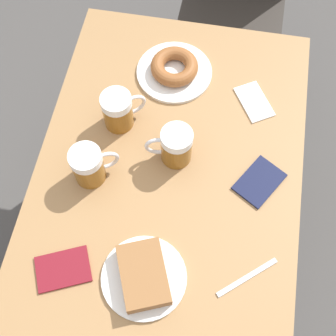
# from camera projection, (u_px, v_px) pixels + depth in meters

# --- Properties ---
(ground_plane) EXTENTS (8.00, 8.00, 0.00)m
(ground_plane) POSITION_uv_depth(u_px,v_px,m) (168.00, 250.00, 1.87)
(ground_plane) COLOR #474442
(table) EXTENTS (0.69, 1.04, 0.72)m
(table) POSITION_uv_depth(u_px,v_px,m) (168.00, 182.00, 1.28)
(table) COLOR #997044
(table) RESTS_ON ground_plane
(plate_with_cake) EXTENTS (0.20, 0.20, 0.05)m
(plate_with_cake) POSITION_uv_depth(u_px,v_px,m) (144.00, 276.00, 1.08)
(plate_with_cake) COLOR white
(plate_with_cake) RESTS_ON table
(plate_with_donut) EXTENTS (0.22, 0.22, 0.05)m
(plate_with_donut) POSITION_uv_depth(u_px,v_px,m) (174.00, 69.00, 1.34)
(plate_with_donut) COLOR white
(plate_with_donut) RESTS_ON table
(beer_mug_left) EXTENTS (0.12, 0.08, 0.11)m
(beer_mug_left) POSITION_uv_depth(u_px,v_px,m) (175.00, 146.00, 1.19)
(beer_mug_left) COLOR #8C5619
(beer_mug_left) RESTS_ON table
(beer_mug_center) EXTENTS (0.11, 0.08, 0.11)m
(beer_mug_center) POSITION_uv_depth(u_px,v_px,m) (89.00, 165.00, 1.17)
(beer_mug_center) COLOR #8C5619
(beer_mug_center) RESTS_ON table
(beer_mug_right) EXTENTS (0.11, 0.09, 0.11)m
(beer_mug_right) POSITION_uv_depth(u_px,v_px,m) (119.00, 110.00, 1.24)
(beer_mug_right) COLOR #8C5619
(beer_mug_right) RESTS_ON table
(napkin_folded) EXTENTS (0.13, 0.14, 0.00)m
(napkin_folded) POSITION_uv_depth(u_px,v_px,m) (254.00, 102.00, 1.31)
(napkin_folded) COLOR white
(napkin_folded) RESTS_ON table
(fork) EXTENTS (0.14, 0.12, 0.00)m
(fork) POSITION_uv_depth(u_px,v_px,m) (247.00, 277.00, 1.10)
(fork) COLOR silver
(fork) RESTS_ON table
(passport_near_edge) EXTENTS (0.14, 0.15, 0.01)m
(passport_near_edge) POSITION_uv_depth(u_px,v_px,m) (259.00, 182.00, 1.20)
(passport_near_edge) COLOR #141938
(passport_near_edge) RESTS_ON table
(passport_far_edge) EXTENTS (0.15, 0.13, 0.01)m
(passport_far_edge) POSITION_uv_depth(u_px,v_px,m) (63.00, 269.00, 1.10)
(passport_far_edge) COLOR maroon
(passport_far_edge) RESTS_ON table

